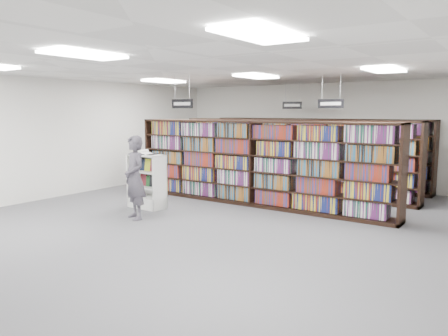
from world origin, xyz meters
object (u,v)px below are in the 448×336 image
Objects in this scene: endcap_display at (148,189)px; open_book at (143,153)px; shopper at (135,178)px; bookshelf_row_near at (256,163)px.

endcap_display is 1.83× the size of open_book.
endcap_display is 0.72× the size of shopper.
endcap_display is at bearing 3.37° from open_book.
bookshelf_row_near reaches higher than endcap_display.
shopper is at bearing -65.74° from open_book.
shopper is at bearing -57.66° from endcap_display.
endcap_display is 0.88m from open_book.
shopper is at bearing -117.89° from bookshelf_row_near.
open_book is at bearing 147.18° from shopper.
bookshelf_row_near is 5.38× the size of endcap_display.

